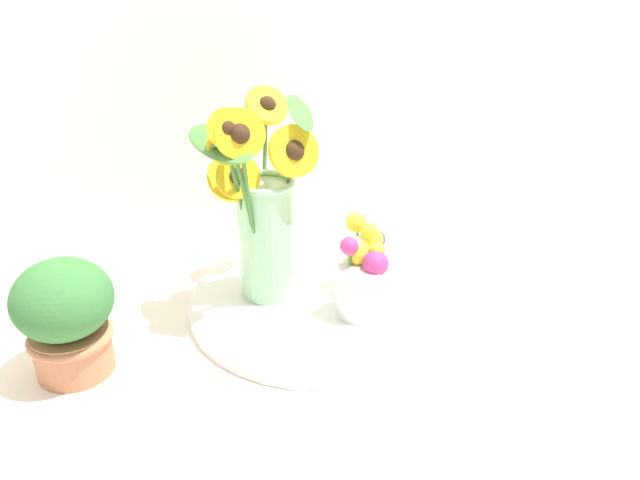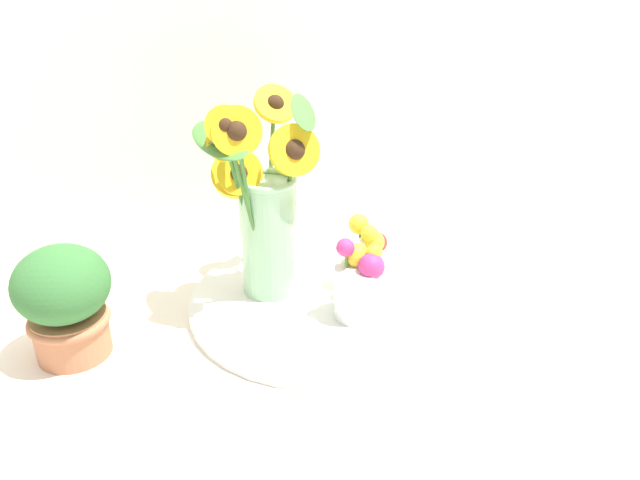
# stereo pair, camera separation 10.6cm
# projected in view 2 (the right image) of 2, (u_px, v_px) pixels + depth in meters

# --- Properties ---
(ground_plane) EXTENTS (6.00, 6.00, 0.00)m
(ground_plane) POSITION_uv_depth(u_px,v_px,m) (306.00, 320.00, 1.09)
(ground_plane) COLOR silver
(serving_tray) EXTENTS (0.47, 0.47, 0.02)m
(serving_tray) POSITION_uv_depth(u_px,v_px,m) (320.00, 302.00, 1.12)
(serving_tray) COLOR white
(serving_tray) RESTS_ON ground_plane
(mason_jar_sunflowers) EXTENTS (0.22, 0.22, 0.36)m
(mason_jar_sunflowers) POSITION_uv_depth(u_px,v_px,m) (263.00, 210.00, 1.07)
(mason_jar_sunflowers) COLOR #99CC9E
(mason_jar_sunflowers) RESTS_ON serving_tray
(vase_small_center) EXTENTS (0.08, 0.08, 0.15)m
(vase_small_center) POSITION_uv_depth(u_px,v_px,m) (359.00, 283.00, 1.04)
(vase_small_center) COLOR white
(vase_small_center) RESTS_ON serving_tray
(vase_bulb_right) EXTENTS (0.07, 0.08, 0.14)m
(vase_bulb_right) POSITION_uv_depth(u_px,v_px,m) (367.00, 257.00, 1.10)
(vase_bulb_right) COLOR white
(vase_bulb_right) RESTS_ON serving_tray
(potted_plant) EXTENTS (0.15, 0.15, 0.19)m
(potted_plant) POSITION_uv_depth(u_px,v_px,m) (65.00, 300.00, 0.96)
(potted_plant) COLOR #B7704C
(potted_plant) RESTS_ON ground_plane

